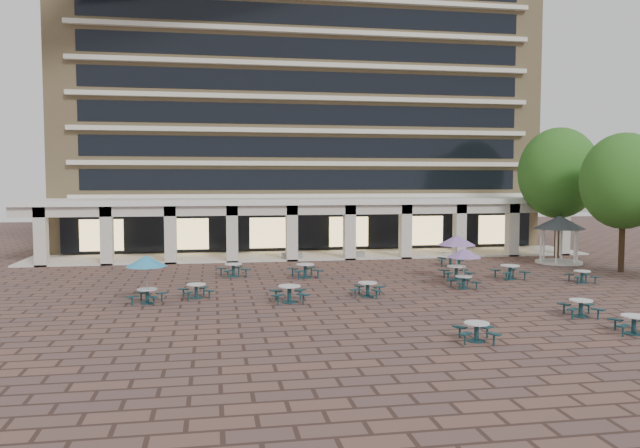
# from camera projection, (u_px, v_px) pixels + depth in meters

# --- Properties ---
(ground) EXTENTS (120.00, 120.00, 0.00)m
(ground) POSITION_uv_depth(u_px,v_px,m) (361.00, 290.00, 32.81)
(ground) COLOR brown
(ground) RESTS_ON ground
(apartment_building) EXTENTS (40.00, 15.50, 25.20)m
(apartment_building) POSITION_uv_depth(u_px,v_px,m) (296.00, 105.00, 56.97)
(apartment_building) COLOR tan
(apartment_building) RESTS_ON ground
(retail_arcade) EXTENTS (42.00, 6.60, 4.40)m
(retail_arcade) POSITION_uv_depth(u_px,v_px,m) (315.00, 217.00, 47.15)
(retail_arcade) COLOR white
(retail_arcade) RESTS_ON ground
(picnic_table_0) EXTENTS (1.84, 1.84, 0.81)m
(picnic_table_0) POSITION_uv_depth(u_px,v_px,m) (289.00, 292.00, 29.34)
(picnic_table_0) COLOR #153940
(picnic_table_0) RESTS_ON ground
(picnic_table_1) EXTENTS (1.74, 1.74, 0.68)m
(picnic_table_1) POSITION_uv_depth(u_px,v_px,m) (476.00, 330.00, 22.24)
(picnic_table_1) COLOR #153940
(picnic_table_1) RESTS_ON ground
(picnic_table_2) EXTENTS (1.91, 1.91, 0.71)m
(picnic_table_2) POSITION_uv_depth(u_px,v_px,m) (634.00, 323.00, 23.30)
(picnic_table_2) COLOR #153940
(picnic_table_2) RESTS_ON ground
(picnic_table_3) EXTENTS (1.84, 1.84, 0.72)m
(picnic_table_3) POSITION_uv_depth(u_px,v_px,m) (581.00, 307.00, 26.30)
(picnic_table_3) COLOR #153940
(picnic_table_3) RESTS_ON ground
(picnic_table_4) EXTENTS (1.95, 1.95, 2.25)m
(picnic_table_4) POSITION_uv_depth(u_px,v_px,m) (147.00, 263.00, 28.98)
(picnic_table_4) COLOR #153940
(picnic_table_4) RESTS_ON ground
(picnic_table_5) EXTENTS (1.95, 1.95, 0.71)m
(picnic_table_5) POSITION_uv_depth(u_px,v_px,m) (368.00, 288.00, 30.83)
(picnic_table_5) COLOR #153940
(picnic_table_5) RESTS_ON ground
(picnic_table_6) EXTENTS (1.86, 1.86, 2.15)m
(picnic_table_6) POSITION_uv_depth(u_px,v_px,m) (464.00, 254.00, 33.05)
(picnic_table_6) COLOR #153940
(picnic_table_6) RESTS_ON ground
(picnic_table_7) EXTENTS (1.64, 1.64, 0.69)m
(picnic_table_7) POSITION_uv_depth(u_px,v_px,m) (582.00, 276.00, 35.00)
(picnic_table_7) COLOR #153940
(picnic_table_7) RESTS_ON ground
(picnic_table_8) EXTENTS (1.83, 1.83, 0.70)m
(picnic_table_8) POSITION_uv_depth(u_px,v_px,m) (196.00, 290.00, 30.42)
(picnic_table_8) COLOR #153940
(picnic_table_8) RESTS_ON ground
(picnic_table_9) EXTENTS (2.04, 2.04, 0.81)m
(picnic_table_9) POSITION_uv_depth(u_px,v_px,m) (305.00, 269.00, 36.88)
(picnic_table_9) COLOR #153940
(picnic_table_9) RESTS_ON ground
(picnic_table_10) EXTENTS (1.96, 1.96, 0.82)m
(picnic_table_10) POSITION_uv_depth(u_px,v_px,m) (510.00, 271.00, 36.29)
(picnic_table_10) COLOR #153940
(picnic_table_10) RESTS_ON ground
(picnic_table_11) EXTENTS (2.24, 2.24, 2.59)m
(picnic_table_11) POSITION_uv_depth(u_px,v_px,m) (457.00, 242.00, 35.96)
(picnic_table_11) COLOR #153940
(picnic_table_11) RESTS_ON ground
(picnic_table_12) EXTENTS (2.08, 2.08, 0.78)m
(picnic_table_12) POSITION_uv_depth(u_px,v_px,m) (233.00, 269.00, 37.27)
(picnic_table_12) COLOR #153940
(picnic_table_12) RESTS_ON ground
(picnic_table_13) EXTENTS (2.10, 2.10, 0.78)m
(picnic_table_13) POSITION_uv_depth(u_px,v_px,m) (450.00, 259.00, 41.94)
(picnic_table_13) COLOR #153940
(picnic_table_13) RESTS_ON ground
(gazebo) EXTENTS (3.52, 3.52, 3.28)m
(gazebo) POSITION_uv_depth(u_px,v_px,m) (559.00, 228.00, 43.16)
(gazebo) COLOR beige
(gazebo) RESTS_ON ground
(tree_east_a) EXTENTS (5.24, 5.24, 8.73)m
(tree_east_a) POSITION_uv_depth(u_px,v_px,m) (624.00, 181.00, 38.88)
(tree_east_a) COLOR #392817
(tree_east_a) RESTS_ON ground
(tree_east_c) EXTENTS (5.77, 5.77, 9.60)m
(tree_east_c) POSITION_uv_depth(u_px,v_px,m) (559.00, 173.00, 45.50)
(tree_east_c) COLOR #392817
(tree_east_c) RESTS_ON ground
(planter_left) EXTENTS (1.50, 0.64, 1.30)m
(planter_left) POSITION_uv_depth(u_px,v_px,m) (292.00, 252.00, 45.11)
(planter_left) COLOR gray
(planter_left) RESTS_ON ground
(planter_right) EXTENTS (1.50, 0.76, 1.21)m
(planter_right) POSITION_uv_depth(u_px,v_px,m) (354.00, 252.00, 45.90)
(planter_right) COLOR gray
(planter_right) RESTS_ON ground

